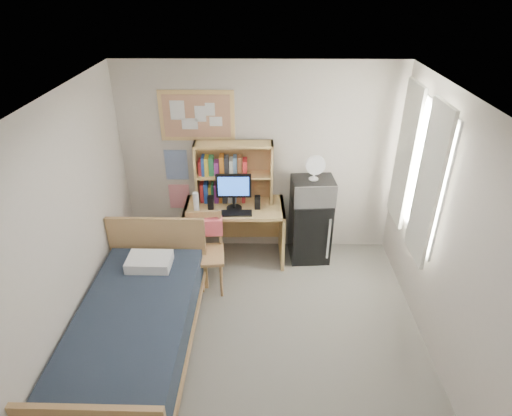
{
  "coord_description": "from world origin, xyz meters",
  "views": [
    {
      "loc": [
        0.03,
        -3.11,
        3.52
      ],
      "look_at": [
        -0.03,
        1.2,
        1.1
      ],
      "focal_mm": 30.0,
      "sensor_mm": 36.0,
      "label": 1
    }
  ],
  "objects_px": {
    "desk": "(235,233)",
    "speaker_right": "(257,202)",
    "desk_chair": "(205,254)",
    "desk_fan": "(314,168)",
    "bed": "(136,336)",
    "microwave": "(313,190)",
    "monitor": "(234,192)",
    "mini_fridge": "(310,229)",
    "bulletin_board": "(197,116)",
    "speaker_left": "(211,203)"
  },
  "relations": [
    {
      "from": "bulletin_board",
      "to": "desk_chair",
      "type": "relative_size",
      "value": 0.94
    },
    {
      "from": "desk_chair",
      "to": "speaker_left",
      "type": "height_order",
      "value": "desk_chair"
    },
    {
      "from": "desk_chair",
      "to": "bed",
      "type": "relative_size",
      "value": 0.45
    },
    {
      "from": "bed",
      "to": "speaker_left",
      "type": "bearing_deg",
      "value": 71.23
    },
    {
      "from": "speaker_left",
      "to": "microwave",
      "type": "bearing_deg",
      "value": 3.61
    },
    {
      "from": "desk_fan",
      "to": "microwave",
      "type": "bearing_deg",
      "value": 0.0
    },
    {
      "from": "speaker_left",
      "to": "desk_chair",
      "type": "bearing_deg",
      "value": -94.33
    },
    {
      "from": "speaker_right",
      "to": "desk",
      "type": "bearing_deg",
      "value": 168.69
    },
    {
      "from": "desk_chair",
      "to": "bed",
      "type": "xyz_separation_m",
      "value": [
        -0.57,
        -1.14,
        -0.19
      ]
    },
    {
      "from": "speaker_right",
      "to": "microwave",
      "type": "distance_m",
      "value": 0.73
    },
    {
      "from": "bed",
      "to": "monitor",
      "type": "relative_size",
      "value": 4.71
    },
    {
      "from": "monitor",
      "to": "desk",
      "type": "bearing_deg",
      "value": 90.0
    },
    {
      "from": "bed",
      "to": "microwave",
      "type": "distance_m",
      "value": 2.74
    },
    {
      "from": "speaker_left",
      "to": "bed",
      "type": "bearing_deg",
      "value": -110.88
    },
    {
      "from": "desk_fan",
      "to": "monitor",
      "type": "bearing_deg",
      "value": -177.82
    },
    {
      "from": "desk_chair",
      "to": "speaker_left",
      "type": "distance_m",
      "value": 0.7
    },
    {
      "from": "desk_chair",
      "to": "mini_fridge",
      "type": "relative_size",
      "value": 1.14
    },
    {
      "from": "speaker_left",
      "to": "speaker_right",
      "type": "relative_size",
      "value": 1.01
    },
    {
      "from": "desk_chair",
      "to": "desk_fan",
      "type": "distance_m",
      "value": 1.72
    },
    {
      "from": "bulletin_board",
      "to": "speaker_left",
      "type": "height_order",
      "value": "bulletin_board"
    },
    {
      "from": "desk",
      "to": "desk_chair",
      "type": "bearing_deg",
      "value": -118.55
    },
    {
      "from": "bed",
      "to": "speaker_right",
      "type": "bearing_deg",
      "value": 55.76
    },
    {
      "from": "desk_chair",
      "to": "bulletin_board",
      "type": "bearing_deg",
      "value": 92.24
    },
    {
      "from": "bulletin_board",
      "to": "monitor",
      "type": "bearing_deg",
      "value": -40.26
    },
    {
      "from": "bulletin_board",
      "to": "speaker_right",
      "type": "relative_size",
      "value": 5.23
    },
    {
      "from": "mini_fridge",
      "to": "speaker_left",
      "type": "distance_m",
      "value": 1.4
    },
    {
      "from": "speaker_left",
      "to": "microwave",
      "type": "height_order",
      "value": "microwave"
    },
    {
      "from": "monitor",
      "to": "desk_fan",
      "type": "distance_m",
      "value": 1.06
    },
    {
      "from": "desk",
      "to": "speaker_left",
      "type": "bearing_deg",
      "value": -168.69
    },
    {
      "from": "monitor",
      "to": "speaker_left",
      "type": "xyz_separation_m",
      "value": [
        -0.3,
        -0.01,
        -0.15
      ]
    },
    {
      "from": "microwave",
      "to": "speaker_left",
      "type": "bearing_deg",
      "value": -178.88
    },
    {
      "from": "mini_fridge",
      "to": "microwave",
      "type": "relative_size",
      "value": 1.63
    },
    {
      "from": "bulletin_board",
      "to": "desk",
      "type": "bearing_deg",
      "value": -35.71
    },
    {
      "from": "speaker_left",
      "to": "desk_fan",
      "type": "bearing_deg",
      "value": 3.61
    },
    {
      "from": "desk_chair",
      "to": "speaker_right",
      "type": "bearing_deg",
      "value": 37.54
    },
    {
      "from": "desk_chair",
      "to": "desk_fan",
      "type": "relative_size",
      "value": 3.26
    },
    {
      "from": "desk",
      "to": "speaker_right",
      "type": "relative_size",
      "value": 7.24
    },
    {
      "from": "desk_fan",
      "to": "mini_fridge",
      "type": "bearing_deg",
      "value": 90.0
    },
    {
      "from": "desk",
      "to": "desk_fan",
      "type": "xyz_separation_m",
      "value": [
        1.01,
        0.05,
        0.93
      ]
    },
    {
      "from": "bed",
      "to": "desk_chair",
      "type": "bearing_deg",
      "value": 63.87
    },
    {
      "from": "speaker_right",
      "to": "desk_fan",
      "type": "bearing_deg",
      "value": 6.62
    },
    {
      "from": "monitor",
      "to": "desk_fan",
      "type": "relative_size",
      "value": 1.54
    },
    {
      "from": "desk",
      "to": "speaker_right",
      "type": "bearing_deg",
      "value": -11.31
    },
    {
      "from": "desk",
      "to": "desk_fan",
      "type": "distance_m",
      "value": 1.38
    },
    {
      "from": "bulletin_board",
      "to": "desk_fan",
      "type": "distance_m",
      "value": 1.61
    },
    {
      "from": "monitor",
      "to": "microwave",
      "type": "height_order",
      "value": "monitor"
    },
    {
      "from": "mini_fridge",
      "to": "bed",
      "type": "height_order",
      "value": "mini_fridge"
    },
    {
      "from": "speaker_left",
      "to": "speaker_right",
      "type": "height_order",
      "value": "speaker_left"
    },
    {
      "from": "bed",
      "to": "speaker_right",
      "type": "height_order",
      "value": "speaker_right"
    },
    {
      "from": "bulletin_board",
      "to": "bed",
      "type": "bearing_deg",
      "value": -101.87
    }
  ]
}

